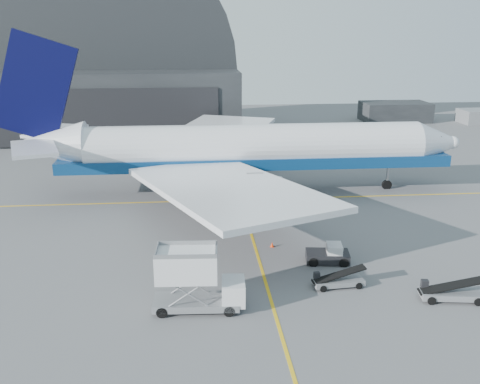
{
  "coord_description": "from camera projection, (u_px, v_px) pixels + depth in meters",
  "views": [
    {
      "loc": [
        -5.45,
        -39.2,
        19.27
      ],
      "look_at": [
        -1.15,
        8.54,
        4.5
      ],
      "focal_mm": 40.0,
      "sensor_mm": 36.0,
      "label": 1
    }
  ],
  "objects": [
    {
      "name": "hangar",
      "position": [
        103.0,
        82.0,
        100.57
      ],
      "size": [
        50.0,
        28.3,
        28.0
      ],
      "color": "black",
      "rests_on": "ground"
    },
    {
      "name": "airliner",
      "position": [
        237.0,
        149.0,
        63.58
      ],
      "size": [
        55.16,
        53.49,
        19.36
      ],
      "color": "white",
      "rests_on": "ground"
    },
    {
      "name": "distant_bldg_a",
      "position": [
        394.0,
        121.0,
        115.23
      ],
      "size": [
        14.0,
        8.0,
        4.0
      ],
      "primitive_type": "cube",
      "color": "black",
      "rests_on": "ground"
    },
    {
      "name": "distant_bldg_b",
      "position": [
        479.0,
        123.0,
        112.88
      ],
      "size": [
        8.0,
        6.0,
        2.8
      ],
      "primitive_type": "cube",
      "color": "gray",
      "rests_on": "ground"
    },
    {
      "name": "catering_truck",
      "position": [
        195.0,
        280.0,
        37.56
      ],
      "size": [
        6.62,
        2.8,
        4.47
      ],
      "rotation": [
        0.0,
        0.0,
        -0.05
      ],
      "color": "gray",
      "rests_on": "ground"
    },
    {
      "name": "traffic_cone",
      "position": [
        272.0,
        245.0,
        48.98
      ],
      "size": [
        0.33,
        0.33,
        0.48
      ],
      "color": "#F33507",
      "rests_on": "ground"
    },
    {
      "name": "belt_loader_a",
      "position": [
        338.0,
        281.0,
        41.4
      ],
      "size": [
        4.25,
        1.75,
        1.6
      ],
      "rotation": [
        0.0,
        0.0,
        0.08
      ],
      "color": "gray",
      "rests_on": "ground"
    },
    {
      "name": "belt_loader_b",
      "position": [
        451.0,
        293.0,
        39.34
      ],
      "size": [
        4.96,
        2.25,
        1.86
      ],
      "rotation": [
        0.0,
        0.0,
        -0.14
      ],
      "color": "gray",
      "rests_on": "ground"
    },
    {
      "name": "ground",
      "position": [
        263.0,
        275.0,
        43.45
      ],
      "size": [
        200.0,
        200.0,
        0.0
      ],
      "primitive_type": "plane",
      "color": "#565659",
      "rests_on": "ground"
    },
    {
      "name": "pushback_tug",
      "position": [
        329.0,
        255.0,
        45.73
      ],
      "size": [
        3.87,
        2.57,
        1.68
      ],
      "rotation": [
        0.0,
        0.0,
        -0.13
      ],
      "color": "black",
      "rests_on": "ground"
    },
    {
      "name": "taxi_lines",
      "position": [
        247.0,
        221.0,
        55.5
      ],
      "size": [
        80.0,
        42.12,
        0.02
      ],
      "color": "yellow",
      "rests_on": "ground"
    }
  ]
}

